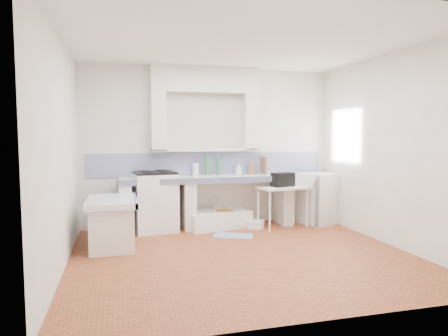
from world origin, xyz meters
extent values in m
plane|color=#9E4C2A|center=(0.00, 0.00, 0.00)|extent=(4.50, 4.50, 0.00)
plane|color=white|center=(0.00, 0.00, 2.80)|extent=(4.50, 4.50, 0.00)
plane|color=white|center=(0.00, 2.00, 1.40)|extent=(4.50, 0.00, 4.50)
plane|color=white|center=(0.00, -2.00, 1.40)|extent=(4.50, 0.00, 4.50)
plane|color=white|center=(-2.25, 0.00, 1.40)|extent=(0.00, 4.50, 4.50)
plane|color=white|center=(2.25, 0.00, 1.40)|extent=(0.00, 4.50, 4.50)
cube|color=white|center=(-0.10, 1.88, 2.58)|extent=(1.90, 0.25, 0.45)
cube|color=#3D2113|center=(2.42, 1.20, 1.60)|extent=(0.35, 0.86, 1.06)
cube|color=white|center=(2.28, 1.20, 1.98)|extent=(0.01, 0.84, 0.24)
cube|color=white|center=(-0.10, 1.70, 0.86)|extent=(3.00, 0.60, 0.08)
cube|color=navy|center=(-0.10, 1.42, 0.86)|extent=(3.00, 0.04, 0.10)
cube|color=white|center=(-1.50, 1.70, 0.41)|extent=(0.20, 0.55, 0.82)
cube|color=white|center=(-0.45, 1.70, 0.41)|extent=(0.20, 0.55, 0.82)
cube|color=white|center=(1.30, 1.70, 0.41)|extent=(0.20, 0.55, 0.82)
cube|color=white|center=(-1.70, 0.90, 0.66)|extent=(0.70, 1.10, 0.08)
cube|color=white|center=(-1.70, 0.90, 0.31)|extent=(0.60, 1.00, 0.62)
cube|color=navy|center=(-1.37, 0.90, 0.66)|extent=(0.04, 1.10, 0.10)
cube|color=navy|center=(0.00, 1.99, 1.10)|extent=(4.27, 0.03, 0.40)
cube|color=white|center=(-1.02, 1.73, 0.49)|extent=(0.76, 0.74, 0.97)
cube|color=white|center=(0.05, 1.68, 0.13)|extent=(1.20, 0.82, 0.26)
cube|color=white|center=(1.17, 1.41, 0.36)|extent=(0.94, 0.64, 0.04)
cube|color=white|center=(1.92, 1.56, 0.46)|extent=(0.78, 0.78, 0.92)
cylinder|color=#AF0123|center=(-0.20, 1.74, 0.14)|extent=(0.36, 0.36, 0.27)
cylinder|color=#C46A0C|center=(0.18, 1.64, 0.15)|extent=(0.39, 0.39, 0.30)
cylinder|color=blue|center=(0.50, 1.70, 0.14)|extent=(0.38, 0.38, 0.27)
cylinder|color=white|center=(0.68, 1.49, 0.07)|extent=(0.34, 0.34, 0.13)
cylinder|color=silver|center=(0.03, 1.85, 0.15)|extent=(0.11, 0.11, 0.31)
cylinder|color=silver|center=(0.26, 1.85, 0.13)|extent=(0.09, 0.09, 0.27)
cube|color=black|center=(1.16, 1.39, 0.84)|extent=(0.42, 0.31, 0.24)
cylinder|color=#317743|center=(-0.08, 1.85, 1.07)|extent=(0.08, 0.08, 0.34)
cylinder|color=#317743|center=(0.13, 1.85, 1.06)|extent=(0.09, 0.09, 0.33)
cube|color=#915D3A|center=(0.75, 1.85, 1.00)|extent=(0.12, 0.10, 0.20)
cube|color=#915D3A|center=(0.97, 1.85, 1.06)|extent=(0.03, 0.23, 0.32)
cylinder|color=white|center=(-0.29, 1.85, 1.01)|extent=(0.12, 0.12, 0.22)
imported|color=white|center=(0.49, 1.85, 1.01)|extent=(0.11, 0.11, 0.22)
cube|color=#2E4E9C|center=(0.16, 1.03, 0.01)|extent=(0.72, 0.57, 0.01)
camera|label=1|loc=(-1.58, -5.03, 1.62)|focal=32.12mm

